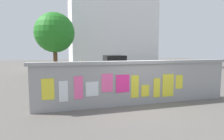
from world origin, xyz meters
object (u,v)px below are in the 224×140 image
object	(u,v)px
bicycle_near	(76,79)
tree_roadside	(55,33)
bicycle_far	(145,88)
person_walking	(82,72)
person_bystander	(44,77)
auto_rickshaw_truck	(129,70)
motorcycle	(99,87)

from	to	relation	value
bicycle_near	tree_roadside	size ratio (longest dim) A/B	0.31
bicycle_near	bicycle_far	xyz separation A→B (m)	(2.84, -4.08, 0.00)
person_walking	bicycle_near	bearing A→B (deg)	94.75
person_walking	person_bystander	xyz separation A→B (m)	(-1.87, -1.56, 0.00)
auto_rickshaw_truck	person_bystander	size ratio (longest dim) A/B	2.28
person_bystander	person_walking	bearing A→B (deg)	39.78
auto_rickshaw_truck	bicycle_near	distance (m)	3.46
bicycle_far	person_bystander	bearing A→B (deg)	171.75
bicycle_far	person_bystander	distance (m)	4.65
motorcycle	bicycle_near	distance (m)	3.83
person_bystander	tree_roadside	world-z (taller)	tree_roadside
auto_rickshaw_truck	person_walking	world-z (taller)	auto_rickshaw_truck
bicycle_far	person_walking	xyz separation A→B (m)	(-2.69, 2.22, 0.62)
bicycle_near	person_walking	size ratio (longest dim) A/B	1.04
bicycle_near	bicycle_far	bearing A→B (deg)	-55.13
motorcycle	bicycle_far	xyz separation A→B (m)	(2.17, -0.31, -0.10)
bicycle_far	auto_rickshaw_truck	bearing A→B (deg)	81.73
bicycle_near	person_walking	xyz separation A→B (m)	(0.15, -1.86, 0.62)
bicycle_near	bicycle_far	size ratio (longest dim) A/B	0.99
auto_rickshaw_truck	person_walking	xyz separation A→B (m)	(-3.16, -1.01, 0.09)
tree_roadside	bicycle_near	bearing A→B (deg)	-76.78
auto_rickshaw_truck	tree_roadside	size ratio (longest dim) A/B	0.68
auto_rickshaw_truck	person_walking	size ratio (longest dim) A/B	2.28
motorcycle	tree_roadside	bearing A→B (deg)	101.92
auto_rickshaw_truck	person_bystander	bearing A→B (deg)	-152.93
person_bystander	bicycle_far	bearing A→B (deg)	-8.25
auto_rickshaw_truck	bicycle_far	world-z (taller)	auto_rickshaw_truck
motorcycle	person_walking	xyz separation A→B (m)	(-0.52, 1.91, 0.52)
motorcycle	tree_roadside	world-z (taller)	tree_roadside
person_bystander	auto_rickshaw_truck	bearing A→B (deg)	27.07
bicycle_far	person_bystander	xyz separation A→B (m)	(-4.56, 0.66, 0.62)
bicycle_near	tree_roadside	distance (m)	6.28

